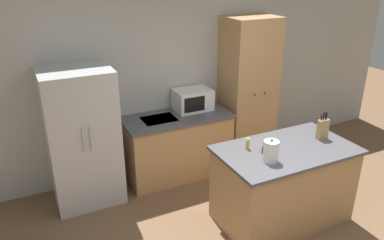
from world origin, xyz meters
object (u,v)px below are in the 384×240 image
pantry_cabinet (248,91)px  spice_bottle_pale_salt (265,146)px  kettle (271,151)px  spice_bottle_amber_oil (272,146)px  spice_bottle_tall_dark (273,149)px  refrigerator (82,137)px  spice_bottle_green_herb (248,144)px  spice_bottle_short_red (265,150)px  microwave (193,100)px  knife_block (323,129)px

pantry_cabinet → spice_bottle_pale_salt: pantry_cabinet is taller
spice_bottle_pale_salt → kettle: size_ratio=0.45×
spice_bottle_amber_oil → spice_bottle_pale_salt: bearing=132.8°
spice_bottle_tall_dark → refrigerator: bearing=139.0°
spice_bottle_amber_oil → pantry_cabinet: bearing=65.4°
spice_bottle_green_herb → spice_bottle_pale_salt: bearing=-35.8°
pantry_cabinet → spice_bottle_pale_salt: (-0.72, -1.41, -0.09)m
pantry_cabinet → spice_bottle_short_red: (-0.76, -1.47, -0.10)m
spice_bottle_tall_dark → spice_bottle_amber_oil: size_ratio=1.05×
microwave → spice_bottle_amber_oil: (0.18, -1.54, -0.05)m
pantry_cabinet → spice_bottle_green_herb: size_ratio=16.43×
spice_bottle_short_red → spice_bottle_pale_salt: size_ratio=0.83×
pantry_cabinet → spice_bottle_tall_dark: bearing=-114.7°
knife_block → spice_bottle_tall_dark: 0.76m
spice_bottle_amber_oil → spice_bottle_green_herb: bearing=141.1°
pantry_cabinet → spice_bottle_short_red: size_ratio=22.91×
pantry_cabinet → spice_bottle_amber_oil: bearing=-114.6°
refrigerator → spice_bottle_pale_salt: refrigerator is taller
microwave → refrigerator: bearing=-174.6°
microwave → spice_bottle_green_herb: microwave is taller
refrigerator → spice_bottle_green_herb: refrigerator is taller
knife_block → spice_bottle_tall_dark: (-0.75, -0.08, -0.05)m
spice_bottle_green_herb → spice_bottle_tall_dark: bearing=-54.9°
knife_block → spice_bottle_green_herb: 0.92m
knife_block → spice_bottle_short_red: size_ratio=3.54×
pantry_cabinet → spice_bottle_green_herb: (-0.87, -1.31, -0.08)m
microwave → spice_bottle_amber_oil: size_ratio=3.46×
knife_block → spice_bottle_tall_dark: knife_block is taller
microwave → spice_bottle_short_red: (0.09, -1.55, -0.07)m
spice_bottle_tall_dark → kettle: kettle is taller
pantry_cabinet → microwave: size_ratio=4.23×
microwave → spice_bottle_pale_salt: 1.50m
spice_bottle_tall_dark → kettle: bearing=-137.6°
spice_bottle_pale_salt → kettle: 0.24m
microwave → kettle: microwave is taller
pantry_cabinet → spice_bottle_green_herb: bearing=-123.5°
spice_bottle_green_herb → microwave: bearing=89.3°
spice_bottle_short_red → spice_bottle_green_herb: size_ratio=0.72×
spice_bottle_green_herb → kettle: 0.33m
microwave → knife_block: size_ratio=1.53×
pantry_cabinet → spice_bottle_green_herb: 1.57m
refrigerator → kettle: bearing=-44.6°
refrigerator → spice_bottle_green_herb: size_ratio=13.12×
pantry_cabinet → kettle: size_ratio=8.48×
knife_block → spice_bottle_short_red: (-0.81, -0.01, -0.08)m
refrigerator → microwave: size_ratio=3.38×
pantry_cabinet → spice_bottle_pale_salt: 1.59m
spice_bottle_tall_dark → spice_bottle_short_red: spice_bottle_tall_dark is taller
spice_bottle_green_herb → spice_bottle_pale_salt: spice_bottle_green_herb is taller
refrigerator → knife_block: 2.81m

